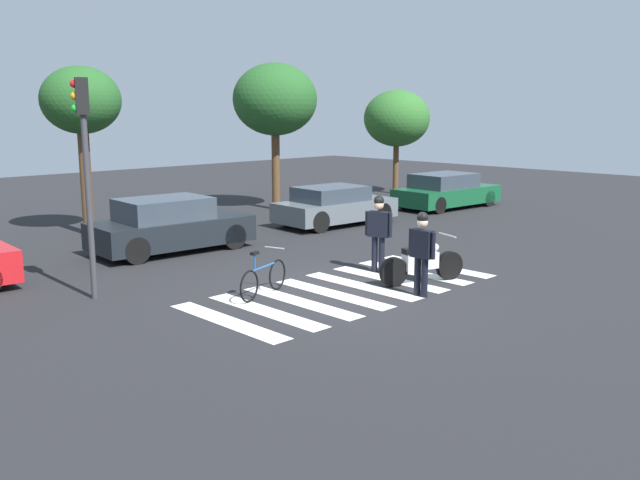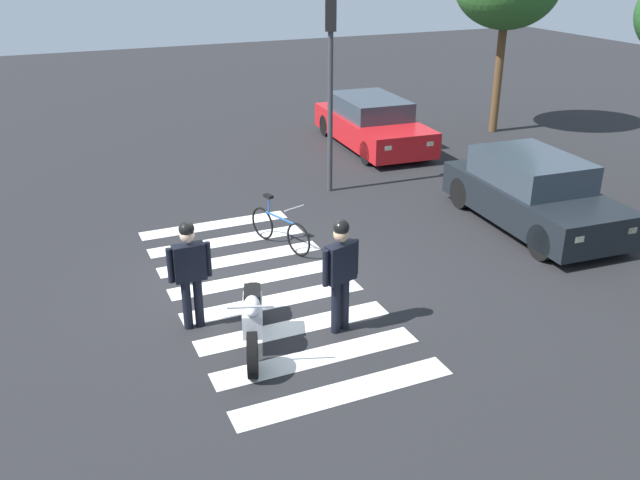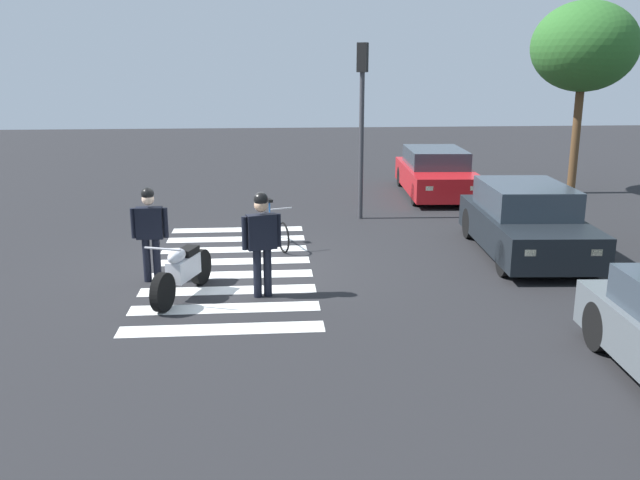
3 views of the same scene
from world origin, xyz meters
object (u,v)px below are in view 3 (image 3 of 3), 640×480
leaning_bicycle (275,230)px  car_red_convertible (436,173)px  police_motorcycle (183,271)px  car_black_suv (526,222)px  officer_by_motorcycle (150,228)px  officer_on_foot (262,237)px  traffic_light_pole (362,103)px

leaning_bicycle → car_red_convertible: 7.52m
police_motorcycle → car_black_suv: bearing=107.4°
leaning_bicycle → officer_by_motorcycle: bearing=-44.8°
leaning_bicycle → car_red_convertible: (-5.64, 4.96, 0.29)m
officer_on_foot → traffic_light_pole: traffic_light_pole is taller
officer_by_motorcycle → car_black_suv: 7.55m
leaning_bicycle → traffic_light_pole: (-2.59, 2.24, 2.56)m
officer_on_foot → car_black_suv: 5.88m
leaning_bicycle → officer_on_foot: bearing=-4.4°
officer_by_motorcycle → officer_on_foot: bearing=63.8°
traffic_light_pole → police_motorcycle: bearing=-33.7°
police_motorcycle → leaning_bicycle: bearing=153.2°
officer_on_foot → traffic_light_pole: bearing=157.0°
officer_on_foot → officer_by_motorcycle: (-0.99, -2.01, -0.05)m
officer_by_motorcycle → car_red_convertible: bearing=137.6°
leaning_bicycle → car_black_suv: car_black_suv is taller
car_black_suv → traffic_light_pole: 5.19m
police_motorcycle → car_black_suv: car_black_suv is taller
car_black_suv → traffic_light_pole: traffic_light_pole is taller
leaning_bicycle → officer_on_foot: 3.35m
officer_on_foot → traffic_light_pole: size_ratio=0.42×
leaning_bicycle → car_red_convertible: bearing=138.7°
police_motorcycle → traffic_light_pole: bearing=146.3°
police_motorcycle → car_black_suv: size_ratio=0.47×
officer_on_foot → car_black_suv: (-2.22, 5.43, -0.36)m
police_motorcycle → car_red_convertible: size_ratio=0.43×
police_motorcycle → car_red_convertible: bearing=143.3°
police_motorcycle → traffic_light_pole: size_ratio=0.46×
leaning_bicycle → officer_on_foot: officer_on_foot is taller
officer_by_motorcycle → leaning_bicycle: bearing=135.2°
leaning_bicycle → traffic_light_pole: size_ratio=0.38×
officer_on_foot → traffic_light_pole: (-5.86, 2.49, 1.87)m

